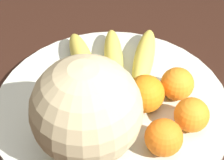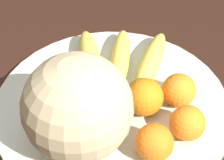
% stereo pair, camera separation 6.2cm
% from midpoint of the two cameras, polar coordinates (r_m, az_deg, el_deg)
% --- Properties ---
extents(fruit_bowl, '(0.41, 0.41, 0.02)m').
position_cam_midpoint_polar(fruit_bowl, '(0.66, -2.69, -3.75)').
color(fruit_bowl, beige).
rests_on(fruit_bowl, kitchen_table).
extents(melon, '(0.16, 0.16, 0.16)m').
position_cam_midpoint_polar(melon, '(0.54, -7.28, -4.80)').
color(melon, '#C6B284').
rests_on(melon, fruit_bowl).
extents(banana_bunch, '(0.19, 0.20, 0.04)m').
position_cam_midpoint_polar(banana_bunch, '(0.71, -2.25, 3.06)').
color(banana_bunch, '#473819').
rests_on(banana_bunch, fruit_bowl).
extents(orange_front_left, '(0.06, 0.06, 0.06)m').
position_cam_midpoint_polar(orange_front_left, '(0.65, 7.24, -0.72)').
color(orange_front_left, orange).
rests_on(orange_front_left, fruit_bowl).
extents(orange_front_right, '(0.06, 0.06, 0.06)m').
position_cam_midpoint_polar(orange_front_right, '(0.57, 4.77, -8.90)').
color(orange_front_right, orange).
rests_on(orange_front_right, fruit_bowl).
extents(orange_mid_center, '(0.06, 0.06, 0.06)m').
position_cam_midpoint_polar(orange_mid_center, '(0.62, 2.29, -2.24)').
color(orange_mid_center, orange).
rests_on(orange_mid_center, fruit_bowl).
extents(orange_back_left, '(0.06, 0.06, 0.06)m').
position_cam_midpoint_polar(orange_back_left, '(0.61, 9.17, -5.42)').
color(orange_back_left, orange).
rests_on(orange_back_left, fruit_bowl).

